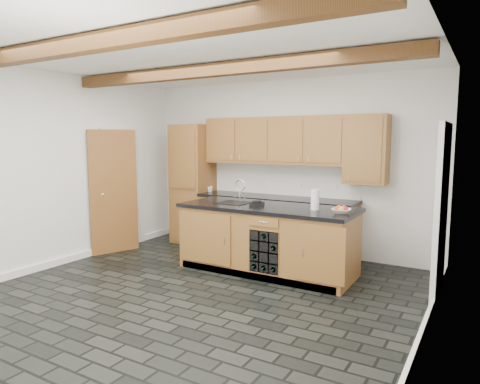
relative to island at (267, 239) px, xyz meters
The scene contains 10 objects.
ground 1.40m from the island, 103.43° to the right, with size 5.00×5.00×0.00m, color black.
room_shell 1.36m from the island, 117.46° to the right, with size 5.01×5.00×5.00m.
back_cabinetry 1.28m from the island, 125.62° to the left, with size 3.65×0.62×2.20m.
island is the anchor object (origin of this frame).
faucet 0.75m from the island, behind, with size 0.45×0.40×0.34m.
kitchen_scale 0.52m from the island, behind, with size 0.23×0.18×0.06m.
fruit_bowl 1.17m from the island, ahead, with size 0.24×0.24×0.06m, color silver.
fruit_cluster 1.18m from the island, ahead, with size 0.16×0.17×0.07m.
paper_towel 0.90m from the island, ahead, with size 0.11×0.11×0.26m, color white.
mug 1.93m from the island, 149.71° to the left, with size 0.10×0.10×0.09m, color white.
Camera 1 is at (2.95, -3.94, 1.85)m, focal length 32.00 mm.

